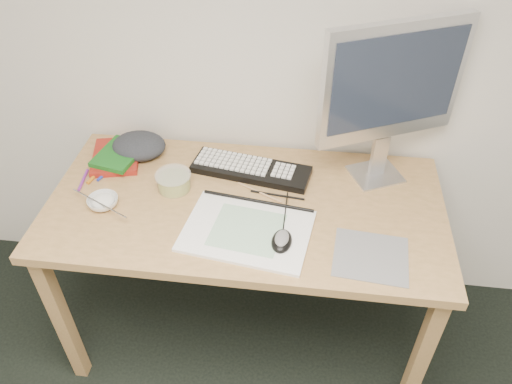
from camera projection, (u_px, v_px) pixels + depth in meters
The scene contains 18 objects.
desk at pixel (245, 220), 1.82m from camera, with size 1.40×0.70×0.75m.
mousepad at pixel (371, 256), 1.57m from camera, with size 0.23×0.21×0.00m, color gray.
sketchpad at pixel (247, 231), 1.65m from camera, with size 0.41×0.29×0.01m, color white.
keyboard at pixel (251, 170), 1.88m from camera, with size 0.45×0.14×0.03m, color black.
monitor at pixel (393, 87), 1.64m from camera, with size 0.48×0.25×0.60m.
mouse at pixel (282, 239), 1.59m from camera, with size 0.07×0.11×0.04m, color black.
rice_bowl at pixel (103, 202), 1.74m from camera, with size 0.11×0.11×0.03m, color white.
chopsticks at pixel (99, 203), 1.71m from camera, with size 0.02×0.02×0.25m, color silver.
fruit_tub at pixel (174, 181), 1.80m from camera, with size 0.13×0.13×0.06m, color #DACF4D.
book_red at pixel (116, 156), 1.95m from camera, with size 0.17×0.23×0.02m, color maroon.
book_green at pixel (119, 154), 1.93m from camera, with size 0.15×0.20×0.02m, color #175C1A.
cloth_lump at pixel (139, 146), 1.96m from camera, with size 0.18×0.15×0.07m, color #282930.
pencil_pink at pixel (237, 200), 1.77m from camera, with size 0.01×0.01×0.17m, color pink.
pencil_tan at pixel (260, 192), 1.80m from camera, with size 0.01×0.01×0.19m, color tan.
pencil_black at pixel (277, 195), 1.79m from camera, with size 0.01×0.01×0.20m, color black.
marker_blue at pixel (107, 172), 1.89m from camera, with size 0.01×0.01×0.12m, color #2033AE.
marker_orange at pixel (99, 172), 1.89m from camera, with size 0.01×0.01×0.15m, color orange.
marker_purple at pixel (83, 180), 1.85m from camera, with size 0.01×0.01×0.12m, color #772790.
Camera 1 is at (-0.12, 0.13, 1.93)m, focal length 35.00 mm.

